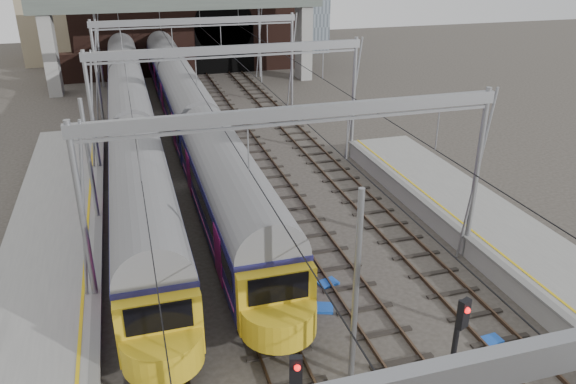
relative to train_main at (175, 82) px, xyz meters
name	(u,v)px	position (x,y,z in m)	size (l,w,h in m)	color
tracks	(259,214)	(2.00, -21.93, -2.50)	(14.40, 80.00, 0.22)	#4C3828
overhead_line	(231,69)	(2.00, -15.44, 4.04)	(16.80, 80.00, 8.00)	gray
retaining_wall	(190,34)	(3.40, 15.00, 1.81)	(28.00, 2.75, 9.00)	black
overbridge	(182,12)	(2.00, 9.07, 4.74)	(28.00, 3.00, 9.25)	gray
train_main	(175,82)	(0.00, 0.00, 0.00)	(2.86, 66.13, 4.90)	black
train_second	(131,114)	(-4.00, -8.96, -0.02)	(2.83, 49.15, 4.86)	black
signal_near_centre	(455,351)	(3.80, -37.82, 0.51)	(0.38, 0.47, 4.81)	black
equip_cover_a	(328,283)	(3.23, -29.34, -2.48)	(0.85, 0.60, 0.10)	blue
equip_cover_b	(321,308)	(2.34, -30.97, -2.47)	(0.97, 0.68, 0.11)	blue
equip_cover_c	(491,340)	(7.69, -34.61, -2.48)	(0.77, 0.55, 0.09)	blue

